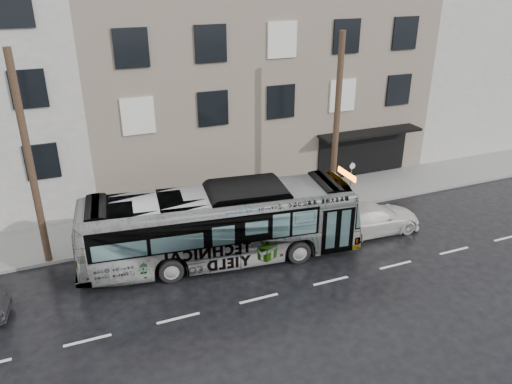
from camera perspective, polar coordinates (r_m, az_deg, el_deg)
ground at (r=21.76m, az=-2.19°, el=-8.45°), size 120.00×120.00×0.00m
sidewalk at (r=25.79m, az=-5.91°, el=-2.81°), size 90.00×3.60×0.15m
building_taupe at (r=32.56m, az=-1.69°, el=13.18°), size 20.00×12.00×11.00m
building_filler at (r=42.85m, az=23.73°, el=14.59°), size 18.00×12.00×12.00m
utility_pole_front at (r=25.14m, az=9.17°, el=7.53°), size 0.30×0.30×9.00m
utility_pole_rear at (r=21.81m, az=-24.44°, el=3.01°), size 0.30×0.30×9.00m
sign_post at (r=26.81m, az=10.74°, el=0.98°), size 0.06×0.06×2.40m
bus at (r=21.51m, az=-4.09°, el=-3.74°), size 12.28×4.20×3.35m
white_sedan at (r=24.69m, az=12.98°, el=-2.95°), size 5.03×2.16×1.44m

